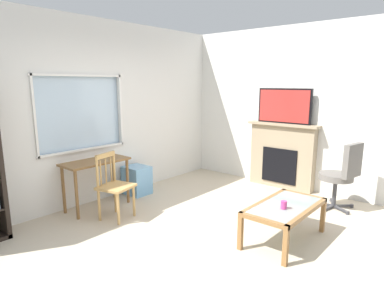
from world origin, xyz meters
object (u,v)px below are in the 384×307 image
(wooden_chair, at_px, (114,185))
(tv, at_px, (284,106))
(sippy_cup, at_px, (284,205))
(fireplace, at_px, (282,155))
(plastic_drawer_unit, at_px, (137,180))
(office_chair, at_px, (342,173))
(coffee_table, at_px, (285,210))
(desk_under_window, at_px, (96,169))

(wooden_chair, bearing_deg, tv, -21.39)
(sippy_cup, bearing_deg, fireplace, 26.42)
(plastic_drawer_unit, bearing_deg, sippy_cup, -92.60)
(fireplace, bearing_deg, sippy_cup, -153.58)
(sippy_cup, bearing_deg, office_chair, -5.23)
(fireplace, bearing_deg, tv, -180.00)
(office_chair, bearing_deg, sippy_cup, 174.77)
(fireplace, xyz_separation_m, tv, (-0.02, -0.00, 0.86))
(coffee_table, bearing_deg, office_chair, -7.23)
(sippy_cup, bearing_deg, desk_under_window, 104.56)
(plastic_drawer_unit, bearing_deg, desk_under_window, -176.43)
(fireplace, bearing_deg, coffee_table, -153.06)
(fireplace, height_order, office_chair, fireplace)
(fireplace, relative_size, office_chair, 1.25)
(wooden_chair, xyz_separation_m, sippy_cup, (0.75, -2.10, 0.02))
(wooden_chair, distance_m, fireplace, 3.00)
(desk_under_window, relative_size, fireplace, 0.77)
(plastic_drawer_unit, distance_m, sippy_cup, 2.68)
(fireplace, distance_m, office_chair, 1.25)
(plastic_drawer_unit, relative_size, coffee_table, 0.43)
(desk_under_window, height_order, wooden_chair, wooden_chair)
(tv, distance_m, coffee_table, 2.38)
(office_chair, bearing_deg, desk_under_window, 129.18)
(fireplace, distance_m, coffee_table, 2.16)
(fireplace, bearing_deg, wooden_chair, 158.74)
(wooden_chair, height_order, plastic_drawer_unit, wooden_chair)
(tv, bearing_deg, wooden_chair, 158.61)
(wooden_chair, height_order, tv, tv)
(plastic_drawer_unit, height_order, sippy_cup, sippy_cup)
(tv, relative_size, sippy_cup, 10.51)
(tv, height_order, office_chair, tv)
(wooden_chair, relative_size, coffee_table, 0.82)
(desk_under_window, xyz_separation_m, fireplace, (2.72, -1.60, -0.02))
(desk_under_window, distance_m, coffee_table, 2.71)
(coffee_table, bearing_deg, desk_under_window, 107.33)
(office_chair, relative_size, coffee_table, 0.91)
(wooden_chair, distance_m, office_chair, 3.23)
(desk_under_window, bearing_deg, coffee_table, -72.67)
(tv, bearing_deg, sippy_cup, -153.38)
(office_chair, bearing_deg, fireplace, 67.84)
(wooden_chair, distance_m, coffee_table, 2.24)
(plastic_drawer_unit, distance_m, coffee_table, 2.63)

